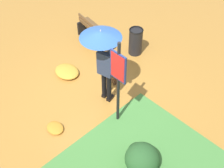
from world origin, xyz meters
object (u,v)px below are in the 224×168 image
Objects in this scene: info_sign_post at (118,76)px; park_bench at (95,31)px; handbag at (114,78)px; trash_bin at (136,41)px; person_with_umbrella at (103,49)px.

park_bench is (2.75, -1.75, -1.04)m from info_sign_post.
handbag is 0.44× the size of trash_bin.
person_with_umbrella reaches higher than handbag.
info_sign_post is 1.64× the size of park_bench.
handbag is 1.93m from park_bench.
park_bench is 1.35m from trash_bin.
info_sign_post is 3.42m from park_bench.
handbag is 0.26× the size of park_bench.
park_bench is at bearing 21.52° from trash_bin.
info_sign_post is (-0.79, 0.31, -0.11)m from person_with_umbrella.
info_sign_post reaches higher than person_with_umbrella.
trash_bin is (0.46, -1.34, 0.29)m from handbag.
info_sign_post reaches higher than handbag.
trash_bin reaches higher than park_bench.
trash_bin is (-1.25, -0.49, 0.02)m from park_bench.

